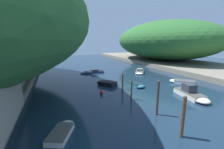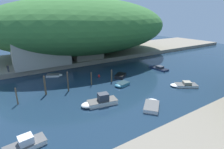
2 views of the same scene
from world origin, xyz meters
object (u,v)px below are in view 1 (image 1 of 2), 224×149
at_px(boat_yellow_tender, 137,85).
at_px(boat_far_upstream, 140,72).
at_px(channel_buoy_near, 101,92).
at_px(boat_red_skiff, 92,72).
at_px(boat_cabin_cruiser, 192,94).
at_px(boat_open_rowboat, 106,83).
at_px(boat_far_right_bank, 62,131).
at_px(boat_navy_launch, 181,81).

xyz_separation_m(boat_yellow_tender, boat_far_upstream, (6.82, 10.12, 0.03)).
bearing_deg(boat_far_upstream, boat_yellow_tender, 89.80).
bearing_deg(channel_buoy_near, boat_red_skiff, 80.99).
bearing_deg(boat_red_skiff, boat_cabin_cruiser, -161.27).
height_order(boat_cabin_cruiser, boat_yellow_tender, boat_cabin_cruiser).
relative_size(boat_cabin_cruiser, boat_yellow_tender, 1.73).
distance_m(boat_open_rowboat, channel_buoy_near, 5.05).
xyz_separation_m(boat_yellow_tender, boat_far_right_bank, (-12.90, -9.53, -0.07)).
bearing_deg(boat_far_upstream, boat_cabin_cruiser, 115.86).
bearing_deg(boat_cabin_cruiser, boat_red_skiff, -58.15).
bearing_deg(boat_far_upstream, boat_red_skiff, 11.53).
distance_m(boat_cabin_cruiser, channel_buoy_near, 12.78).
height_order(boat_red_skiff, boat_far_upstream, boat_far_upstream).
height_order(boat_open_rowboat, boat_red_skiff, boat_red_skiff).
distance_m(boat_red_skiff, channel_buoy_near, 16.21).
xyz_separation_m(boat_cabin_cruiser, boat_far_upstream, (2.43, 17.52, -0.21)).
xyz_separation_m(boat_yellow_tender, boat_open_rowboat, (-4.60, 3.19, 0.04)).
relative_size(boat_open_rowboat, boat_far_upstream, 0.76).
distance_m(boat_cabin_cruiser, boat_navy_launch, 8.15).
bearing_deg(channel_buoy_near, boat_far_upstream, 39.97).
xyz_separation_m(boat_cabin_cruiser, boat_far_right_bank, (-17.29, -2.14, -0.31)).
relative_size(boat_far_right_bank, boat_far_upstream, 0.72).
bearing_deg(boat_far_upstream, channel_buoy_near, 73.72).
height_order(boat_red_skiff, channel_buoy_near, boat_red_skiff).
relative_size(boat_yellow_tender, boat_far_right_bank, 0.91).
bearing_deg(boat_open_rowboat, boat_cabin_cruiser, -86.54).
xyz_separation_m(boat_open_rowboat, channel_buoy_near, (-2.25, -4.52, -0.04)).
xyz_separation_m(boat_cabin_cruiser, boat_yellow_tender, (-4.39, 7.39, -0.24)).
height_order(boat_far_right_bank, boat_red_skiff, boat_red_skiff).
xyz_separation_m(boat_open_rowboat, boat_red_skiff, (0.29, 11.48, -0.06)).
distance_m(boat_yellow_tender, boat_far_right_bank, 16.04).
bearing_deg(boat_navy_launch, boat_cabin_cruiser, -166.94).
relative_size(boat_open_rowboat, channel_buoy_near, 5.08).
distance_m(boat_open_rowboat, boat_navy_launch, 14.40).
distance_m(boat_cabin_cruiser, boat_red_skiff, 23.72).
bearing_deg(boat_red_skiff, channel_buoy_near, 168.19).
height_order(boat_cabin_cruiser, boat_far_upstream, boat_cabin_cruiser).
xyz_separation_m(boat_far_right_bank, boat_open_rowboat, (8.30, 12.72, 0.11)).
bearing_deg(boat_far_right_bank, boat_far_upstream, 69.71).
height_order(boat_cabin_cruiser, boat_navy_launch, boat_cabin_cruiser).
bearing_deg(channel_buoy_near, boat_cabin_cruiser, -28.32).
relative_size(boat_far_right_bank, boat_navy_launch, 0.81).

